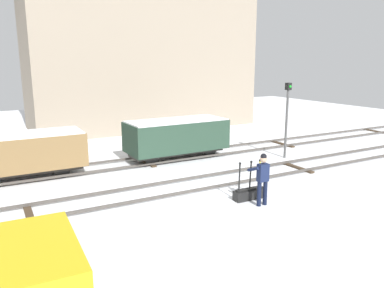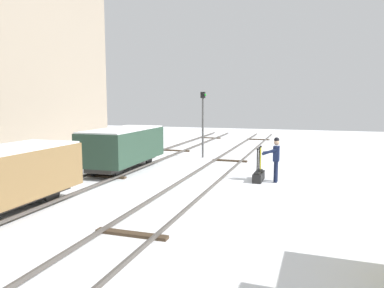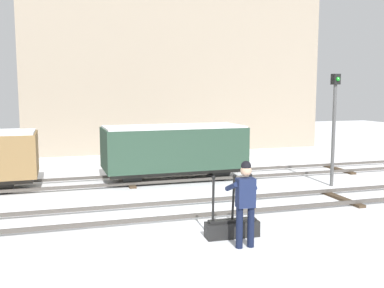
{
  "view_description": "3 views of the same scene",
  "coord_description": "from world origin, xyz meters",
  "px_view_note": "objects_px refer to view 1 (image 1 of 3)",
  "views": [
    {
      "loc": [
        -6.73,
        -12.68,
        4.94
      ],
      "look_at": [
        1.16,
        1.77,
        1.33
      ],
      "focal_mm": 35.33,
      "sensor_mm": 36.0,
      "label": 1
    },
    {
      "loc": [
        -13.63,
        -4.13,
        3.35
      ],
      "look_at": [
        0.86,
        0.59,
        1.53
      ],
      "focal_mm": 33.62,
      "sensor_mm": 36.0,
      "label": 2
    },
    {
      "loc": [
        -2.25,
        -11.22,
        3.33
      ],
      "look_at": [
        1.79,
        2.35,
        1.59
      ],
      "focal_mm": 41.03,
      "sensor_mm": 36.0,
      "label": 3
    }
  ],
  "objects_px": {
    "signal_post": "(287,113)",
    "freight_car_near_switch": "(177,136)",
    "rail_worker": "(262,176)",
    "freight_car_mid_siding": "(8,154)",
    "switch_lever_frame": "(249,193)"
  },
  "relations": [
    {
      "from": "switch_lever_frame",
      "to": "freight_car_near_switch",
      "type": "bearing_deg",
      "value": 88.51
    },
    {
      "from": "switch_lever_frame",
      "to": "freight_car_near_switch",
      "type": "xyz_separation_m",
      "value": [
        0.28,
        6.53,
        0.95
      ]
    },
    {
      "from": "freight_car_near_switch",
      "to": "freight_car_mid_siding",
      "type": "bearing_deg",
      "value": 178.34
    },
    {
      "from": "switch_lever_frame",
      "to": "freight_car_mid_siding",
      "type": "xyz_separation_m",
      "value": [
        -7.53,
        6.53,
        0.92
      ]
    },
    {
      "from": "switch_lever_frame",
      "to": "rail_worker",
      "type": "bearing_deg",
      "value": -87.77
    },
    {
      "from": "freight_car_mid_siding",
      "to": "freight_car_near_switch",
      "type": "bearing_deg",
      "value": -0.68
    },
    {
      "from": "signal_post",
      "to": "freight_car_near_switch",
      "type": "bearing_deg",
      "value": 153.7
    },
    {
      "from": "switch_lever_frame",
      "to": "freight_car_mid_siding",
      "type": "relative_size",
      "value": 0.24
    },
    {
      "from": "signal_post",
      "to": "freight_car_near_switch",
      "type": "height_order",
      "value": "signal_post"
    },
    {
      "from": "signal_post",
      "to": "freight_car_mid_siding",
      "type": "distance_m",
      "value": 13.18
    },
    {
      "from": "freight_car_near_switch",
      "to": "freight_car_mid_siding",
      "type": "relative_size",
      "value": 0.85
    },
    {
      "from": "rail_worker",
      "to": "freight_car_mid_siding",
      "type": "xyz_separation_m",
      "value": [
        -7.55,
        7.2,
        0.1
      ]
    },
    {
      "from": "rail_worker",
      "to": "freight_car_mid_siding",
      "type": "distance_m",
      "value": 10.43
    },
    {
      "from": "freight_car_near_switch",
      "to": "signal_post",
      "type": "bearing_deg",
      "value": -27.96
    },
    {
      "from": "switch_lever_frame",
      "to": "freight_car_mid_siding",
      "type": "height_order",
      "value": "freight_car_mid_siding"
    }
  ]
}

